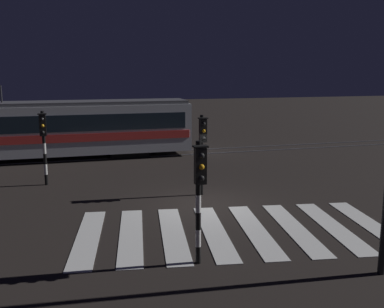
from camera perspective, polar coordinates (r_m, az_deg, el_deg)
The scene contains 8 objects.
ground_plane at distance 16.53m, azimuth 1.91°, elevation -6.57°, with size 120.00×120.00×0.00m, color black.
rail_near at distance 25.71m, azimuth -4.71°, elevation -0.29°, with size 80.00×0.12×0.03m, color #59595E.
rail_far at distance 27.09m, azimuth -5.30°, elevation 0.27°, with size 80.00×0.12×0.03m, color #59595E.
crosswalk_zebra at distance 13.98m, azimuth 5.53°, elevation -9.86°, with size 10.28×6.20×0.02m.
traffic_light_median_centre at distance 17.24m, azimuth 1.35°, elevation 1.43°, with size 0.36×0.42×3.22m.
traffic_light_kerb_mid_left at distance 10.97m, azimuth 0.96°, elevation -4.02°, with size 0.36×0.42×3.22m.
traffic_light_corner_far_left at distance 19.84m, azimuth -18.69°, elevation 2.11°, with size 0.36×0.42×3.24m.
tram at distance 25.70m, azimuth -17.96°, elevation 3.13°, with size 15.88×2.58×4.15m.
Camera 1 is at (-4.83, -15.03, 4.91)m, focal length 41.15 mm.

